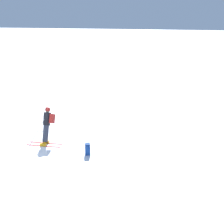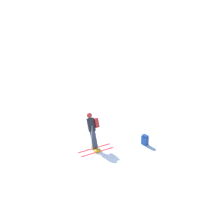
{
  "view_description": "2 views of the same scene",
  "coord_description": "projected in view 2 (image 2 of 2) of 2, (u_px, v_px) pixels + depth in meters",
  "views": [
    {
      "loc": [
        10.43,
        7.54,
        5.76
      ],
      "look_at": [
        -2.17,
        3.11,
        1.7
      ],
      "focal_mm": 50.0,
      "sensor_mm": 36.0,
      "label": 1
    },
    {
      "loc": [
        10.32,
        -3.45,
        8.11
      ],
      "look_at": [
        -1.97,
        1.01,
        1.55
      ],
      "focal_mm": 50.0,
      "sensor_mm": 36.0,
      "label": 2
    }
  ],
  "objects": [
    {
      "name": "skier",
      "position": [
        93.0,
        129.0,
        14.41
      ],
      "size": [
        1.5,
        1.72,
        1.73
      ],
      "rotation": [
        0.0,
        0.0,
        0.14
      ],
      "color": "red",
      "rests_on": "ground"
    },
    {
      "name": "ground_plane",
      "position": [
        106.0,
        167.0,
        13.36
      ],
      "size": [
        300.0,
        300.0,
        0.0
      ],
      "primitive_type": "plane",
      "color": "white"
    },
    {
      "name": "spare_backpack",
      "position": [
        145.0,
        140.0,
        14.87
      ],
      "size": [
        0.37,
        0.33,
        0.5
      ],
      "rotation": [
        0.0,
        0.0,
        3.59
      ],
      "color": "#194293",
      "rests_on": "ground"
    }
  ]
}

